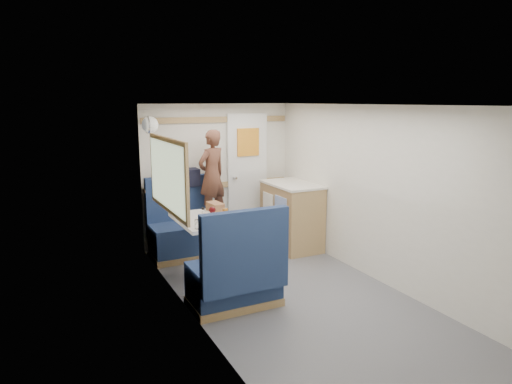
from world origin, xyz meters
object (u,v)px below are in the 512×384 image
bench_far (184,234)px  galley_counter (291,215)px  pepper_grinder (203,211)px  dome_light (150,125)px  wine_glass (212,211)px  tumbler_left (197,224)px  dinette_table (206,231)px  beer_glass (225,213)px  cheese_block (214,220)px  bread_loaf (215,207)px  orange_fruit (224,219)px  bench_near (236,279)px  person (212,175)px  salt_grinder (203,214)px  tray (214,221)px  duffel_bag (181,178)px

bench_far → galley_counter: bench_far is taller
pepper_grinder → dome_light: bearing=121.9°
wine_glass → tumbler_left: wine_glass is taller
dinette_table → beer_glass: beer_glass is taller
cheese_block → bread_loaf: bread_loaf is taller
orange_fruit → wine_glass: 0.18m
bench_near → pepper_grinder: (0.03, 1.04, 0.46)m
bench_far → tumbler_left: size_ratio=10.57×
dome_light → galley_counter: dome_light is taller
cheese_block → bread_loaf: bearing=67.2°
dinette_table → cheese_block: 0.30m
orange_fruit → bread_loaf: bread_loaf is taller
dome_light → person: bearing=3.3°
galley_counter → salt_grinder: 1.59m
wine_glass → beer_glass: 0.24m
person → orange_fruit: size_ratio=17.94×
tumbler_left → salt_grinder: 0.47m
bench_far → salt_grinder: bench_far is taller
bench_far → orange_fruit: 1.25m
tray → beer_glass: (0.19, 0.13, 0.04)m
tumbler_left → pepper_grinder: 0.60m
bench_near → cheese_block: (0.01, 0.64, 0.46)m
bench_near → person: size_ratio=0.86×
salt_grinder → bread_loaf: bearing=43.6°
bench_far → beer_glass: 1.05m
dinette_table → dome_light: 1.51m
salt_grinder → galley_counter: bearing=18.8°
beer_glass → salt_grinder: size_ratio=1.18×
tumbler_left → bench_near: bearing=-65.3°
salt_grinder → orange_fruit: bearing=-69.5°
galley_counter → duffel_bag: 1.61m
orange_fruit → wine_glass: size_ratio=0.40×
bench_near → wine_glass: size_ratio=6.25×
person → bread_loaf: size_ratio=4.82×
galley_counter → wine_glass: galley_counter is taller
dome_light → bread_loaf: bearing=-43.1°
bench_near → orange_fruit: (0.11, 0.57, 0.47)m
duffel_bag → orange_fruit: (0.05, -1.41, -0.24)m
dome_light → bench_near: bearing=-77.2°
bench_near → galley_counter: bearing=43.9°
dome_light → salt_grinder: (0.38, -0.80, -0.99)m
dinette_table → orange_fruit: orange_fruit is taller
tumbler_left → beer_glass: size_ratio=1.00×
duffel_bag → bread_loaf: 0.90m
person → beer_glass: person is taller
tray → tumbler_left: bearing=-142.1°
bench_near → tray: size_ratio=2.87×
bench_far → pepper_grinder: bench_far is taller
bench_near → duffel_bag: 2.11m
wine_glass → pepper_grinder: size_ratio=1.90×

